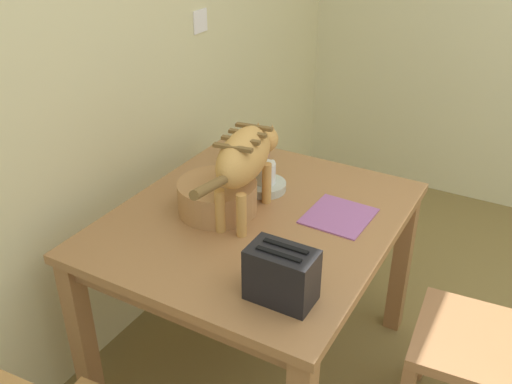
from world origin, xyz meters
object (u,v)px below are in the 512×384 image
object	(u,v)px
cat	(246,158)
magazine	(339,216)
saucer_bowl	(265,186)
dining_table	(256,236)
wooden_chair_near	(492,341)
book_stack	(246,154)
toaster	(282,275)
wicker_basket	(217,196)
coffee_mug	(265,173)

from	to	relation	value
cat	magazine	xyz separation A→B (m)	(0.15, -0.31, -0.23)
saucer_bowl	dining_table	bearing A→B (deg)	-160.48
saucer_bowl	wooden_chair_near	xyz separation A→B (m)	(-0.10, -0.94, -0.30)
cat	wooden_chair_near	bearing A→B (deg)	-2.34
saucer_bowl	wooden_chair_near	distance (m)	0.99
book_stack	saucer_bowl	bearing A→B (deg)	-135.05
toaster	magazine	bearing A→B (deg)	2.95
magazine	wicker_basket	size ratio (longest dim) A/B	0.83
saucer_bowl	book_stack	world-z (taller)	book_stack
saucer_bowl	cat	bearing A→B (deg)	-171.70
wicker_basket	magazine	bearing A→B (deg)	-66.27
coffee_mug	dining_table	bearing A→B (deg)	-160.80
dining_table	wooden_chair_near	world-z (taller)	wooden_chair_near
coffee_mug	book_stack	bearing A→B (deg)	45.43
magazine	wooden_chair_near	distance (m)	0.67
dining_table	coffee_mug	world-z (taller)	coffee_mug
cat	saucer_bowl	distance (m)	0.29
coffee_mug	toaster	distance (m)	0.67
wooden_chair_near	book_stack	bearing A→B (deg)	70.51
cat	toaster	distance (m)	0.52
dining_table	toaster	distance (m)	0.51
wicker_basket	wooden_chair_near	world-z (taller)	wooden_chair_near
coffee_mug	toaster	bearing A→B (deg)	-147.33
cat	wicker_basket	bearing A→B (deg)	-171.72
saucer_bowl	magazine	size ratio (longest dim) A/B	0.70
coffee_mug	magazine	bearing A→B (deg)	-98.32
book_stack	wicker_basket	size ratio (longest dim) A/B	0.63
dining_table	wicker_basket	bearing A→B (deg)	104.52
book_stack	wicker_basket	bearing A→B (deg)	-163.41
saucer_bowl	magazine	distance (m)	0.34
dining_table	toaster	world-z (taller)	toaster
toaster	cat	bearing A→B (deg)	42.35
coffee_mug	wicker_basket	bearing A→B (deg)	161.81
wooden_chair_near	coffee_mug	bearing A→B (deg)	79.14
cat	toaster	world-z (taller)	cat
magazine	book_stack	bearing A→B (deg)	67.07
toaster	wooden_chair_near	distance (m)	0.83
magazine	toaster	distance (m)	0.52
wooden_chair_near	magazine	bearing A→B (deg)	80.25
coffee_mug	book_stack	distance (m)	0.29
book_stack	coffee_mug	bearing A→B (deg)	-134.57
coffee_mug	magazine	world-z (taller)	coffee_mug
toaster	wooden_chair_near	bearing A→B (deg)	-51.27
dining_table	cat	world-z (taller)	cat
cat	saucer_bowl	size ratio (longest dim) A/B	3.80
saucer_bowl	magazine	world-z (taller)	saucer_bowl
wooden_chair_near	toaster	bearing A→B (deg)	124.20
dining_table	cat	xyz separation A→B (m)	(-0.01, 0.04, 0.32)
saucer_bowl	book_stack	size ratio (longest dim) A/B	0.92
dining_table	wooden_chair_near	xyz separation A→B (m)	(0.09, -0.87, -0.19)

